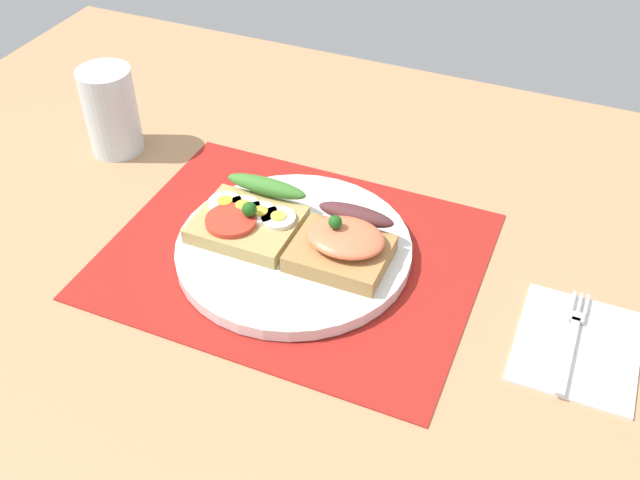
{
  "coord_description": "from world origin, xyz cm",
  "views": [
    {
      "loc": [
        24.96,
        -51.75,
        51.78
      ],
      "look_at": [
        3.0,
        0.0,
        3.19
      ],
      "focal_mm": 40.82,
      "sensor_mm": 36.0,
      "label": 1
    }
  ],
  "objects": [
    {
      "name": "ground_plane",
      "position": [
        0.0,
        0.0,
        -1.6
      ],
      "size": [
        120.0,
        90.0,
        3.2
      ],
      "primitive_type": "cube",
      "color": "tan"
    },
    {
      "name": "sandwich_egg_tomato",
      "position": [
        -5.51,
        0.8,
        3.01
      ],
      "size": [
        10.73,
        10.48,
        3.84
      ],
      "color": "tan",
      "rests_on": "plate"
    },
    {
      "name": "fork",
      "position": [
        28.92,
        -0.97,
        0.76
      ],
      "size": [
        1.62,
        13.35,
        0.32
      ],
      "color": "#B7B7BC",
      "rests_on": "napkin"
    },
    {
      "name": "drinking_glass",
      "position": [
        -29.13,
        9.9,
        5.46
      ],
      "size": [
        6.57,
        6.57,
        10.92
      ],
      "primitive_type": "cylinder",
      "color": "silver",
      "rests_on": "ground_plane"
    },
    {
      "name": "placemat",
      "position": [
        0.0,
        0.0,
        0.15
      ],
      "size": [
        38.64,
        30.81,
        0.3
      ],
      "primitive_type": "cube",
      "color": "#A21F19",
      "rests_on": "ground_plane"
    },
    {
      "name": "sandwich_salmon",
      "position": [
        5.55,
        0.1,
        3.51
      ],
      "size": [
        9.75,
        9.38,
        5.1
      ],
      "color": "#A88048",
      "rests_on": "plate"
    },
    {
      "name": "napkin",
      "position": [
        29.54,
        -1.32,
        0.3
      ],
      "size": [
        11.05,
        13.12,
        0.6
      ],
      "primitive_type": "cube",
      "color": "white",
      "rests_on": "ground_plane"
    },
    {
      "name": "plate",
      "position": [
        0.0,
        0.0,
        0.99
      ],
      "size": [
        24.84,
        24.84,
        1.39
      ],
      "primitive_type": "cylinder",
      "color": "white",
      "rests_on": "placemat"
    }
  ]
}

